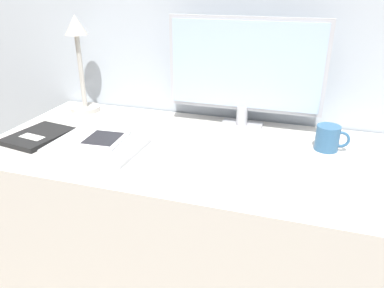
% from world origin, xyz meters
% --- Properties ---
extents(wall_back, '(3.60, 0.05, 2.40)m').
position_xyz_m(wall_back, '(0.00, 0.58, 1.20)').
color(wall_back, '#B2BCC6').
rests_on(wall_back, ground_plane).
extents(desk, '(1.56, 0.67, 0.74)m').
position_xyz_m(desk, '(0.00, 0.21, 0.37)').
color(desk, silver).
rests_on(desk, ground_plane).
extents(monitor, '(0.58, 0.11, 0.41)m').
position_xyz_m(monitor, '(0.06, 0.45, 0.97)').
color(monitor, '#B7B7BC').
rests_on(monitor, desk).
extents(keyboard, '(0.28, 0.12, 0.01)m').
position_xyz_m(keyboard, '(0.30, 0.11, 0.75)').
color(keyboard, silver).
rests_on(keyboard, desk).
extents(laptop, '(0.31, 0.24, 0.02)m').
position_xyz_m(laptop, '(-0.37, 0.11, 0.75)').
color(laptop, '#BCBCC1').
rests_on(laptop, desk).
extents(ereader, '(0.15, 0.18, 0.01)m').
position_xyz_m(ereader, '(-0.36, 0.13, 0.77)').
color(ereader, white).
rests_on(ereader, laptop).
extents(desk_lamp, '(0.12, 0.12, 0.40)m').
position_xyz_m(desk_lamp, '(-0.63, 0.44, 0.99)').
color(desk_lamp, '#BCB7AD').
rests_on(desk_lamp, desk).
extents(notebook, '(0.20, 0.24, 0.02)m').
position_xyz_m(notebook, '(-0.62, 0.12, 0.75)').
color(notebook, black).
rests_on(notebook, desk).
extents(coffee_mug, '(0.11, 0.08, 0.09)m').
position_xyz_m(coffee_mug, '(0.37, 0.33, 0.79)').
color(coffee_mug, '#336089').
rests_on(coffee_mug, desk).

